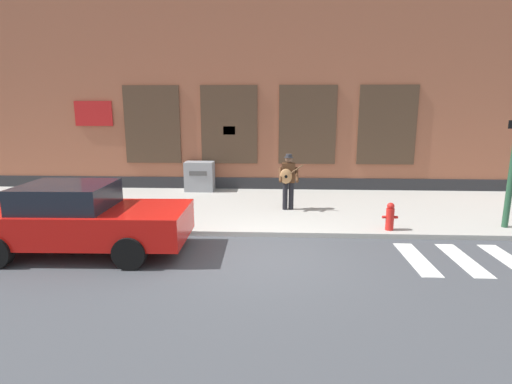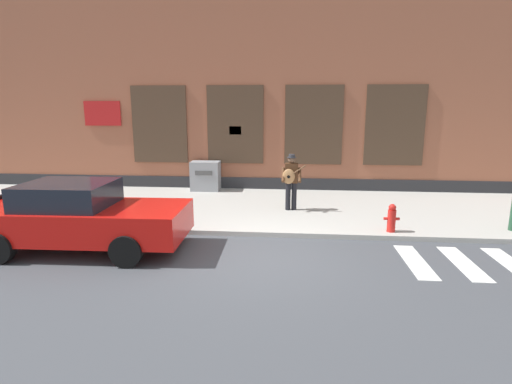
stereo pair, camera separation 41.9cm
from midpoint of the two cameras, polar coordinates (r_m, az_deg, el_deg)
name	(u,v)px [view 2 (the right image)]	position (r m, az deg, el deg)	size (l,w,h in m)	color
ground_plane	(258,258)	(8.58, 1.76, -9.37)	(160.00, 160.00, 0.00)	#424449
sidewalk	(269,208)	(12.40, 2.90, -2.31)	(28.00, 5.33, 0.12)	#ADAAA3
building_backdrop	(277,79)	(16.71, 3.75, 15.84)	(28.00, 4.06, 8.51)	#99563D
red_car	(79,217)	(9.54, -22.84, -3.26)	(4.64, 2.07, 1.53)	red
busker	(291,179)	(11.79, 6.04, 1.89)	(0.70, 0.51, 1.67)	black
utility_box	(206,176)	(14.73, -6.41, 2.29)	(1.04, 0.66, 1.07)	gray
fire_hydrant	(392,218)	(10.40, 19.91, -3.54)	(0.38, 0.20, 0.70)	red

